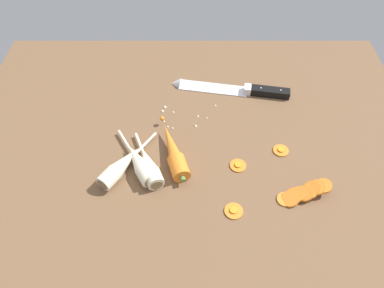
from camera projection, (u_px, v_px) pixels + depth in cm
name	position (u px, v px, depth cm)	size (l,w,h in cm)	color
ground_plane	(192.00, 147.00, 94.25)	(120.00, 90.00, 4.00)	brown
chefs_knife	(227.00, 88.00, 105.14)	(34.77, 9.25, 4.18)	silver
whole_carrot	(174.00, 152.00, 87.85)	(8.83, 20.64, 4.20)	orange
parsnip_front	(139.00, 163.00, 85.74)	(11.62, 17.70, 4.00)	beige
parsnip_mid_left	(149.00, 166.00, 85.16)	(8.69, 17.24, 4.00)	beige
parsnip_mid_right	(121.00, 166.00, 85.20)	(12.92, 17.84, 4.00)	beige
carrot_slice_stack	(304.00, 192.00, 81.29)	(12.40, 6.22, 3.79)	orange
carrot_slice_stray_near	(281.00, 150.00, 90.56)	(3.88, 3.88, 0.70)	orange
carrot_slice_stray_mid	(234.00, 210.00, 79.40)	(4.13, 4.13, 0.70)	orange
carrot_slice_stray_far	(238.00, 165.00, 87.47)	(3.96, 3.96, 0.70)	orange
mince_crumbs	(179.00, 114.00, 98.64)	(15.45, 9.16, 0.87)	beige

